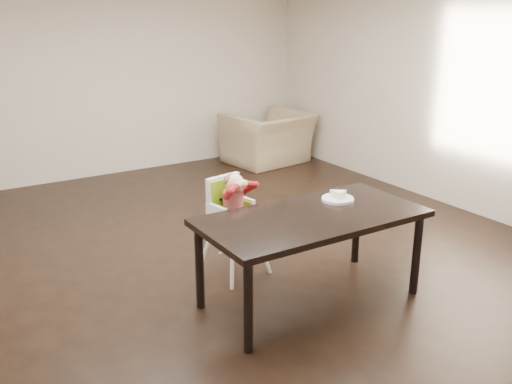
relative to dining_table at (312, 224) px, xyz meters
The scene contains 6 objects.
ground 1.23m from the dining_table, 95.64° to the left, with size 7.00×7.00×0.00m, color black.
room_walls 1.57m from the dining_table, 95.64° to the left, with size 6.02×7.02×2.71m.
dining_table is the anchor object (origin of this frame).
high_chair 0.84m from the dining_table, 109.48° to the left, with size 0.46×0.46×0.94m.
plate 0.45m from the dining_table, 22.33° to the left, with size 0.28×0.28×0.08m.
armchair 4.37m from the dining_table, 61.27° to the left, with size 1.19×0.77×1.04m, color tan.
Camera 1 is at (-2.52, -4.36, 2.32)m, focal length 40.00 mm.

